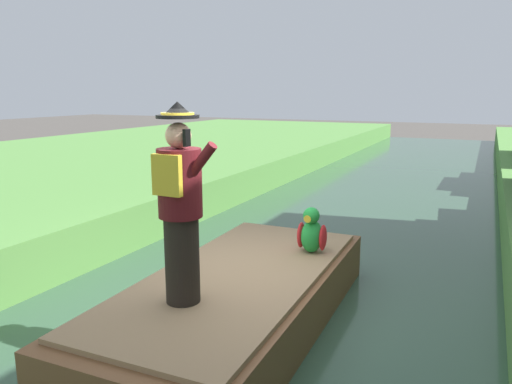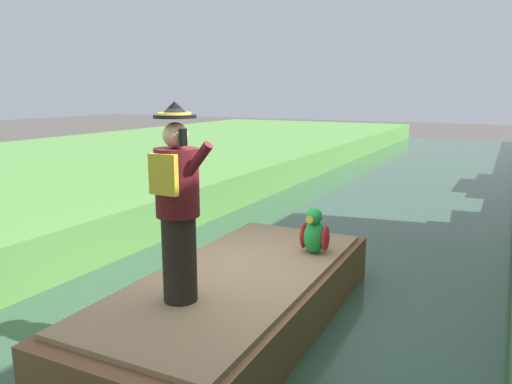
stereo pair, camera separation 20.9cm
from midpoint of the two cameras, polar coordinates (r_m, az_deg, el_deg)
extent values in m
plane|color=#4C4742|center=(5.74, -2.87, -15.81)|extent=(80.00, 80.00, 0.00)
cube|color=#33513D|center=(5.72, -2.88, -15.37)|extent=(5.38, 48.00, 0.10)
cube|color=brown|center=(5.52, -3.29, -12.63)|extent=(1.90, 4.24, 0.56)
cube|color=#997A56|center=(5.40, -3.33, -9.68)|extent=(1.75, 3.90, 0.05)
cylinder|color=black|center=(4.63, -9.88, -7.75)|extent=(0.32, 0.32, 0.82)
cylinder|color=#561419|center=(4.45, -10.20, 1.03)|extent=(0.40, 0.40, 0.62)
cube|color=gold|center=(4.28, -11.72, 1.92)|extent=(0.28, 0.06, 0.36)
sphere|color=#DBA884|center=(4.39, -10.40, 6.49)|extent=(0.23, 0.23, 0.23)
cylinder|color=black|center=(4.38, -10.48, 8.64)|extent=(0.38, 0.38, 0.03)
cone|color=black|center=(4.38, -10.51, 9.55)|extent=(0.26, 0.26, 0.12)
cylinder|color=gold|center=(4.38, -10.49, 8.96)|extent=(0.29, 0.29, 0.02)
cylinder|color=#561419|center=(4.26, -8.18, 3.09)|extent=(0.38, 0.09, 0.43)
cube|color=black|center=(4.27, -9.43, 6.24)|extent=(0.03, 0.08, 0.15)
ellipsoid|color=green|center=(6.03, 5.54, -5.15)|extent=(0.26, 0.32, 0.40)
sphere|color=green|center=(5.92, 5.46, -2.75)|extent=(0.20, 0.20, 0.20)
cone|color=yellow|center=(5.83, 5.12, -3.07)|extent=(0.09, 0.09, 0.09)
ellipsoid|color=red|center=(6.07, 4.29, -5.00)|extent=(0.08, 0.20, 0.32)
ellipsoid|color=red|center=(5.98, 6.80, -5.31)|extent=(0.08, 0.20, 0.32)
camera|label=1|loc=(0.10, -91.17, -0.24)|focal=34.36mm
camera|label=2|loc=(0.10, 88.83, 0.24)|focal=34.36mm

